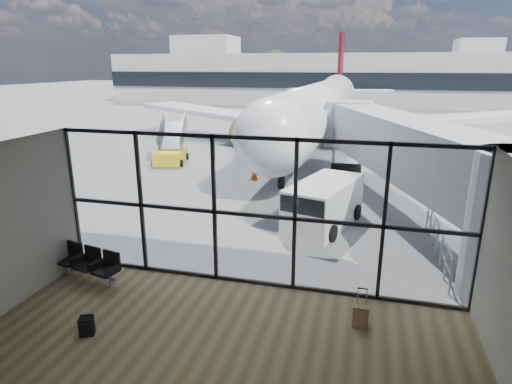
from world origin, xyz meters
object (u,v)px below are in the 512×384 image
at_px(seating_row, 90,262).
at_px(backpack, 87,327).
at_px(suitcase, 360,316).
at_px(mobile_stairs, 171,154).
at_px(airliner, 320,107).
at_px(service_van, 323,204).
at_px(belt_loader, 256,146).

height_order(seating_row, backpack, seating_row).
xyz_separation_m(suitcase, mobile_stairs, (-12.80, 16.08, 0.30)).
height_order(seating_row, airliner, airliner).
xyz_separation_m(service_van, mobile_stairs, (-11.10, 9.23, -0.34)).
height_order(seating_row, suitcase, suitcase).
bearing_deg(suitcase, backpack, -160.27).
xyz_separation_m(backpack, suitcase, (6.45, 2.02, 0.07)).
height_order(backpack, belt_loader, belt_loader).
height_order(suitcase, mobile_stairs, mobile_stairs).
bearing_deg(backpack, seating_row, 102.15).
relative_size(suitcase, belt_loader, 0.25).
bearing_deg(belt_loader, backpack, -86.31).
distance_m(suitcase, service_van, 7.08).
bearing_deg(airliner, belt_loader, -119.00).
bearing_deg(suitcase, airliner, 101.12).
bearing_deg(belt_loader, seating_row, -90.80).
height_order(seating_row, mobile_stairs, mobile_stairs).
height_order(airliner, service_van, airliner).
bearing_deg(airliner, backpack, -93.52).
distance_m(suitcase, belt_loader, 21.48).
bearing_deg(service_van, belt_loader, 131.95).
height_order(belt_loader, mobile_stairs, mobile_stairs).
bearing_deg(service_van, suitcase, -59.44).
relative_size(backpack, airliner, 0.01).
relative_size(seating_row, mobile_stairs, 0.58).
height_order(backpack, airliner, airliner).
distance_m(seating_row, mobile_stairs, 16.19).
height_order(airliner, mobile_stairs, airliner).
xyz_separation_m(seating_row, belt_loader, (0.23, 19.40, 0.10)).
height_order(airliner, belt_loader, airliner).
height_order(seating_row, belt_loader, belt_loader).
bearing_deg(suitcase, mobile_stairs, 130.88).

